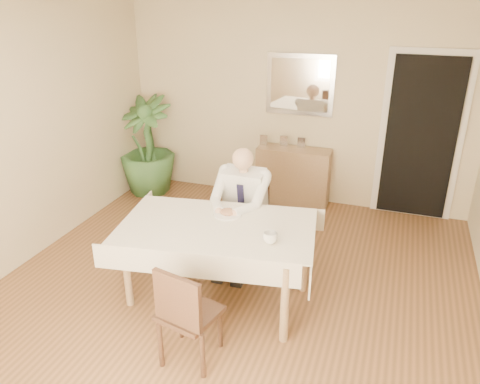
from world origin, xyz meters
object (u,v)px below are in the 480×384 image
(sideboard, at_px, (293,176))
(potted_palm, at_px, (147,146))
(chair_near, at_px, (185,312))
(dining_table, at_px, (217,234))
(chair_far, at_px, (248,214))
(seated_man, at_px, (240,205))
(coffee_mug, at_px, (270,238))

(sideboard, height_order, potted_palm, potted_palm)
(chair_near, xyz_separation_m, sideboard, (0.06, 3.16, -0.10))
(dining_table, height_order, chair_far, chair_far)
(dining_table, bearing_deg, potted_palm, 123.81)
(chair_near, bearing_deg, chair_far, 105.70)
(sideboard, distance_m, potted_palm, 2.04)
(seated_man, height_order, potted_palm, potted_palm)
(chair_far, distance_m, coffee_mug, 1.19)
(coffee_mug, bearing_deg, seated_man, 125.48)
(potted_palm, bearing_deg, coffee_mug, -42.17)
(dining_table, relative_size, chair_near, 2.20)
(dining_table, xyz_separation_m, sideboard, (0.15, 2.30, -0.29))
(chair_far, bearing_deg, sideboard, 82.64)
(chair_far, distance_m, seated_man, 0.36)
(chair_near, bearing_deg, seated_man, 106.25)
(chair_near, relative_size, potted_palm, 0.63)
(sideboard, xyz_separation_m, potted_palm, (-2.00, -0.29, 0.30))
(chair_near, distance_m, seated_man, 1.47)
(chair_far, bearing_deg, potted_palm, 147.04)
(chair_near, xyz_separation_m, coffee_mug, (0.44, 0.72, 0.32))
(seated_man, xyz_separation_m, sideboard, (0.15, 1.71, -0.31))
(chair_far, relative_size, sideboard, 0.87)
(dining_table, distance_m, potted_palm, 2.74)
(chair_far, relative_size, chair_near, 0.98)
(chair_far, height_order, chair_near, chair_near)
(seated_man, bearing_deg, potted_palm, 142.55)
(chair_far, distance_m, chair_near, 1.73)
(chair_near, bearing_deg, sideboard, 101.71)
(seated_man, bearing_deg, chair_near, -86.61)
(sideboard, bearing_deg, chair_near, -92.07)
(dining_table, distance_m, chair_far, 0.90)
(coffee_mug, height_order, potted_palm, potted_palm)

